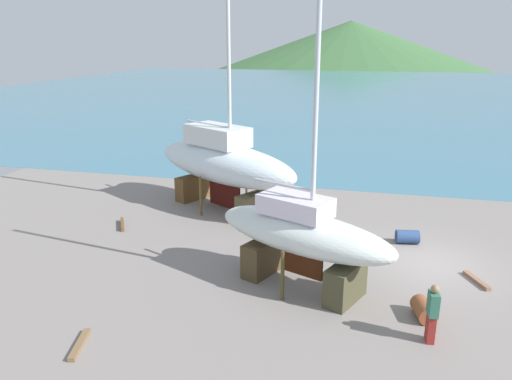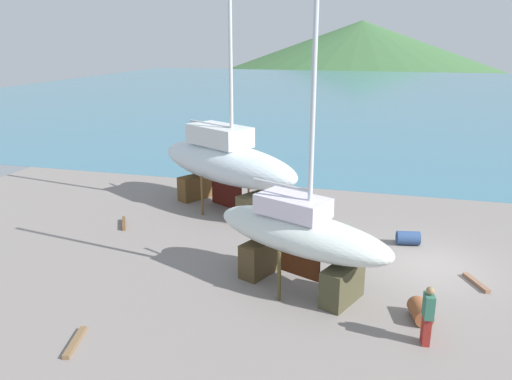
{
  "view_description": "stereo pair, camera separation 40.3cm",
  "coord_description": "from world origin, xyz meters",
  "px_view_note": "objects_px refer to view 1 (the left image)",
  "views": [
    {
      "loc": [
        -2.13,
        -17.45,
        7.81
      ],
      "look_at": [
        -6.63,
        0.67,
        2.1
      ],
      "focal_mm": 34.86,
      "sensor_mm": 36.0,
      "label": 1
    },
    {
      "loc": [
        -1.74,
        -17.35,
        7.81
      ],
      "look_at": [
        -6.63,
        0.67,
        2.1
      ],
      "focal_mm": 34.86,
      "sensor_mm": 36.0,
      "label": 2
    }
  ],
  "objects_px": {
    "sailboat_large_starboard": "(302,235)",
    "worker": "(432,313)",
    "sailboat_far_slipway": "(224,163)",
    "barrel_by_slipway": "(423,310)",
    "barrel_tipped_left": "(407,237)"
  },
  "relations": [
    {
      "from": "sailboat_far_slipway",
      "to": "worker",
      "type": "distance_m",
      "value": 12.74
    },
    {
      "from": "sailboat_large_starboard",
      "to": "barrel_by_slipway",
      "type": "xyz_separation_m",
      "value": [
        3.76,
        -1.11,
        -1.53
      ]
    },
    {
      "from": "barrel_by_slipway",
      "to": "sailboat_large_starboard",
      "type": "bearing_deg",
      "value": 163.6
    },
    {
      "from": "sailboat_large_starboard",
      "to": "worker",
      "type": "xyz_separation_m",
      "value": [
        3.85,
        -2.29,
        -0.93
      ]
    },
    {
      "from": "sailboat_large_starboard",
      "to": "worker",
      "type": "bearing_deg",
      "value": -7.51
    },
    {
      "from": "sailboat_large_starboard",
      "to": "worker",
      "type": "distance_m",
      "value": 4.57
    },
    {
      "from": "barrel_tipped_left",
      "to": "barrel_by_slipway",
      "type": "bearing_deg",
      "value": -87.77
    },
    {
      "from": "worker",
      "to": "barrel_tipped_left",
      "type": "height_order",
      "value": "worker"
    },
    {
      "from": "sailboat_far_slipway",
      "to": "barrel_by_slipway",
      "type": "relative_size",
      "value": 15.13
    },
    {
      "from": "barrel_by_slipway",
      "to": "barrel_tipped_left",
      "type": "height_order",
      "value": "barrel_tipped_left"
    },
    {
      "from": "sailboat_large_starboard",
      "to": "barrel_tipped_left",
      "type": "bearing_deg",
      "value": 75.27
    },
    {
      "from": "worker",
      "to": "barrel_tipped_left",
      "type": "distance_m",
      "value": 6.86
    },
    {
      "from": "barrel_by_slipway",
      "to": "barrel_tipped_left",
      "type": "bearing_deg",
      "value": 92.23
    },
    {
      "from": "worker",
      "to": "sailboat_far_slipway",
      "type": "bearing_deg",
      "value": 125.71
    },
    {
      "from": "sailboat_far_slipway",
      "to": "barrel_by_slipway",
      "type": "height_order",
      "value": "sailboat_far_slipway"
    }
  ]
}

